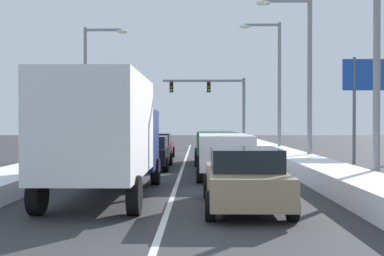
{
  "coord_description": "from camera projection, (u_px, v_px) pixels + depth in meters",
  "views": [
    {
      "loc": [
        0.74,
        -5.55,
        2.14
      ],
      "look_at": [
        0.36,
        23.18,
        1.81
      ],
      "focal_mm": 44.46,
      "sensor_mm": 36.0,
      "label": 1
    }
  ],
  "objects": [
    {
      "name": "ground_plane",
      "position": [
        181.0,
        172.0,
        20.67
      ],
      "size": [
        120.0,
        120.0,
        0.0
      ],
      "primitive_type": "plane",
      "color": "#333335"
    },
    {
      "name": "lane_stripe_between_right_lane_and_center_lane",
      "position": [
        184.0,
        164.0,
        24.45
      ],
      "size": [
        0.14,
        41.52,
        0.01
      ],
      "primitive_type": "cube",
      "color": "silver",
      "rests_on": "ground"
    },
    {
      "name": "snow_bank_right_shoulder",
      "position": [
        287.0,
        158.0,
        24.38
      ],
      "size": [
        1.78,
        41.52,
        0.65
      ],
      "primitive_type": "cube",
      "color": "white",
      "rests_on": "ground"
    },
    {
      "name": "snow_bank_left_shoulder",
      "position": [
        81.0,
        159.0,
        24.52
      ],
      "size": [
        2.14,
        41.52,
        0.53
      ],
      "primitive_type": "cube",
      "color": "white",
      "rests_on": "ground"
    },
    {
      "name": "sedan_tan_right_lane_nearest",
      "position": [
        244.0,
        178.0,
        11.8
      ],
      "size": [
        2.0,
        4.5,
        1.51
      ],
      "color": "#937F60",
      "rests_on": "ground"
    },
    {
      "name": "suv_white_right_lane_second",
      "position": [
        224.0,
        151.0,
        18.53
      ],
      "size": [
        2.16,
        4.9,
        1.67
      ],
      "color": "silver",
      "rests_on": "ground"
    },
    {
      "name": "suv_green_right_lane_third",
      "position": [
        216.0,
        144.0,
        24.68
      ],
      "size": [
        2.16,
        4.9,
        1.67
      ],
      "color": "#1E5633",
      "rests_on": "ground"
    },
    {
      "name": "box_truck_center_lane_nearest",
      "position": [
        106.0,
        131.0,
        13.35
      ],
      "size": [
        2.53,
        7.2,
        3.36
      ],
      "color": "navy",
      "rests_on": "ground"
    },
    {
      "name": "sedan_black_center_lane_second",
      "position": [
        149.0,
        152.0,
        22.11
      ],
      "size": [
        2.0,
        4.5,
        1.51
      ],
      "color": "black",
      "rests_on": "ground"
    },
    {
      "name": "sedan_maroon_center_lane_third",
      "position": [
        156.0,
        146.0,
        27.72
      ],
      "size": [
        2.0,
        4.5,
        1.51
      ],
      "color": "maroon",
      "rests_on": "ground"
    },
    {
      "name": "traffic_light_gantry",
      "position": [
        218.0,
        97.0,
        43.22
      ],
      "size": [
        7.54,
        0.47,
        6.2
      ],
      "color": "slate",
      "rests_on": "ground"
    },
    {
      "name": "street_lamp_right_near",
      "position": [
        366.0,
        23.0,
        14.87
      ],
      "size": [
        2.66,
        0.36,
        8.91
      ],
      "color": "gray",
      "rests_on": "ground"
    },
    {
      "name": "street_lamp_right_mid",
      "position": [
        302.0,
        66.0,
        22.43
      ],
      "size": [
        2.66,
        0.36,
        8.05
      ],
      "color": "gray",
      "rests_on": "ground"
    },
    {
      "name": "street_lamp_right_far",
      "position": [
        274.0,
        77.0,
        29.98
      ],
      "size": [
        2.66,
        0.36,
        8.46
      ],
      "color": "gray",
      "rests_on": "ground"
    },
    {
      "name": "street_lamp_left_mid",
      "position": [
        92.0,
        80.0,
        28.37
      ],
      "size": [
        2.66,
        0.36,
        7.82
      ],
      "color": "gray",
      "rests_on": "ground"
    },
    {
      "name": "roadside_sign_right",
      "position": [
        374.0,
        86.0,
        24.39
      ],
      "size": [
        3.2,
        0.16,
        5.5
      ],
      "color": "#59595B",
      "rests_on": "ground"
    }
  ]
}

